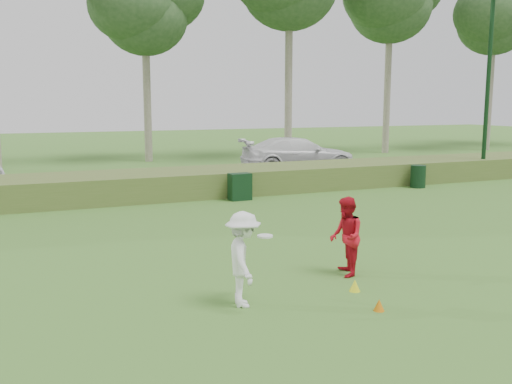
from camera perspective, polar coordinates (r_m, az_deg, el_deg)
name	(u,v)px	position (r m, az deg, el deg)	size (l,w,h in m)	color
ground	(345,297)	(10.34, 8.89, -10.35)	(120.00, 120.00, 0.00)	#366B23
reed_strip	(170,184)	(21.12, -8.56, 0.84)	(80.00, 3.00, 0.90)	#486126
park_road	(142,178)	(26.00, -11.33, 1.35)	(80.00, 6.00, 0.06)	#2D2D2D
lamp_post	(490,51)	(27.30, 22.36, 12.93)	(0.70, 0.70, 8.18)	black
tree_4	(145,8)	(33.93, -11.08, 17.62)	(6.24, 6.24, 11.50)	gray
tree_7	(495,15)	(44.44, 22.75, 15.99)	(6.50, 6.50, 12.50)	gray
player_white	(243,259)	(9.59, -1.29, -6.73)	(0.95, 1.15, 1.61)	white
player_red	(346,237)	(11.39, 8.99, -4.42)	(0.76, 0.60, 1.57)	red
cone_orange	(379,305)	(9.78, 12.20, -10.98)	(0.18, 0.18, 0.20)	orange
cone_yellow	(355,285)	(10.64, 9.85, -9.19)	(0.20, 0.20, 0.22)	yellow
utility_cabinet	(240,187)	(19.97, -1.63, 0.54)	(0.76, 0.47, 0.94)	black
trash_bin	(418,176)	(23.80, 15.90, 1.51)	(0.60, 0.60, 0.90)	black
car_right	(299,154)	(27.87, 4.30, 3.77)	(2.31, 5.67, 1.65)	white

